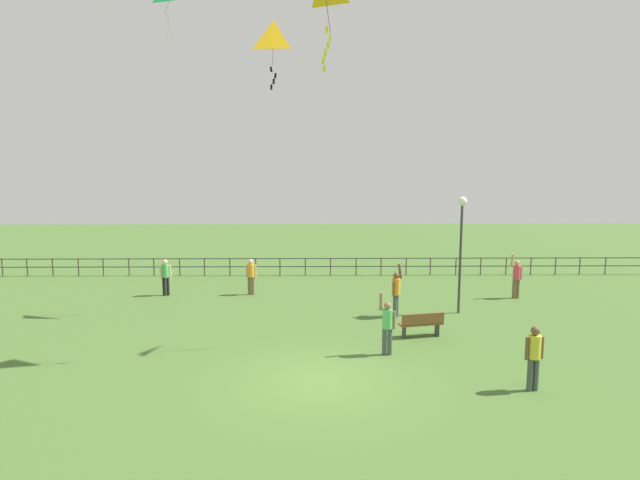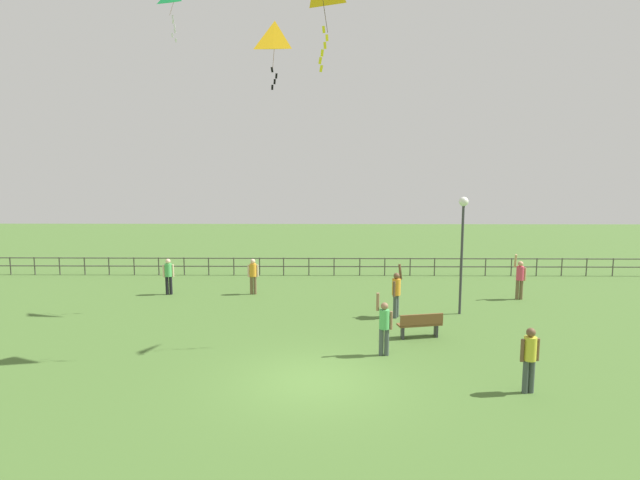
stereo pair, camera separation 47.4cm
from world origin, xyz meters
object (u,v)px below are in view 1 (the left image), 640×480
at_px(person_1, 387,324).
at_px(person_3, 516,276).
at_px(lamppost, 461,229).
at_px(person_5, 534,354).
at_px(kite_2, 274,40).
at_px(person_4, 251,274).
at_px(person_0, 165,275).
at_px(person_2, 396,291).
at_px(park_bench, 422,324).

distance_m(person_1, person_3, 9.63).
bearing_deg(lamppost, person_3, 36.35).
relative_size(person_5, kite_2, 0.66).
distance_m(person_4, person_5, 13.40).
height_order(person_0, person_1, person_1).
relative_size(person_1, person_2, 0.95).
bearing_deg(person_3, person_2, -153.35).
bearing_deg(lamppost, person_0, 166.21).
bearing_deg(park_bench, person_4, 136.71).
distance_m(park_bench, person_3, 7.48).
xyz_separation_m(lamppost, person_0, (-12.36, 3.03, -2.38)).
height_order(lamppost, person_2, lamppost).
height_order(person_0, person_2, person_2).
relative_size(person_0, person_3, 0.83).
xyz_separation_m(lamppost, kite_2, (-7.25, 1.19, 7.28)).
relative_size(person_0, person_1, 0.84).
distance_m(person_0, person_3, 15.55).
distance_m(person_1, person_2, 4.18).
relative_size(park_bench, person_0, 0.95).
bearing_deg(person_5, lamppost, 89.13).
height_order(lamppost, person_5, lamppost).
height_order(park_bench, person_1, person_1).
xyz_separation_m(person_2, kite_2, (-4.68, 1.74, 9.57)).
distance_m(lamppost, person_0, 12.95).
bearing_deg(person_4, person_0, -178.54).
height_order(person_4, kite_2, kite_2).
height_order(park_bench, person_3, person_3).
xyz_separation_m(park_bench, person_0, (-10.28, 6.00, 0.48)).
relative_size(person_3, kite_2, 0.76).
xyz_separation_m(person_3, person_5, (-3.28, -9.61, -0.02)).
relative_size(park_bench, person_2, 0.76).
distance_m(lamppost, kite_2, 10.35).
bearing_deg(person_4, person_2, -31.62).
xyz_separation_m(person_0, person_3, (15.53, -0.70, 0.05)).
height_order(person_0, person_4, person_0).
xyz_separation_m(lamppost, person_1, (-3.48, -4.63, -2.35)).
relative_size(person_0, kite_2, 0.63).
relative_size(person_0, person_4, 1.01).
distance_m(park_bench, person_1, 2.23).
distance_m(person_3, person_4, 11.75).
relative_size(person_4, kite_2, 0.63).
bearing_deg(lamppost, person_5, -90.87).
relative_size(person_3, person_4, 1.22).
distance_m(person_1, person_4, 9.27).
distance_m(person_2, person_4, 7.02).
distance_m(park_bench, person_0, 11.91).
bearing_deg(park_bench, lamppost, 54.89).
relative_size(lamppost, park_bench, 2.96).
bearing_deg(person_2, person_5, -69.89).
bearing_deg(person_0, park_bench, -30.26).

